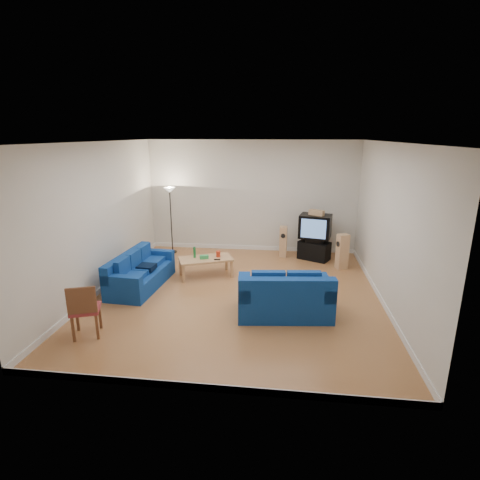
# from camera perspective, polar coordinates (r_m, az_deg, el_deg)

# --- Properties ---
(room) EXTENTS (6.01, 6.51, 3.21)m
(room) POSITION_cam_1_polar(r_m,az_deg,el_deg) (7.73, -0.36, 2.36)
(room) COLOR brown
(room) RESTS_ON ground
(sofa_three_seat) EXTENTS (0.99, 2.03, 0.76)m
(sofa_three_seat) POSITION_cam_1_polar(r_m,az_deg,el_deg) (8.81, -15.10, -5.06)
(sofa_three_seat) COLOR navy
(sofa_three_seat) RESTS_ON ground
(sofa_loveseat) EXTENTS (1.85, 1.17, 0.88)m
(sofa_loveseat) POSITION_cam_1_polar(r_m,az_deg,el_deg) (7.22, 6.82, -8.94)
(sofa_loveseat) COLOR navy
(sofa_loveseat) RESTS_ON ground
(coffee_table) EXTENTS (1.41, 1.07, 0.46)m
(coffee_table) POSITION_cam_1_polar(r_m,az_deg,el_deg) (9.10, -5.25, -3.08)
(coffee_table) COLOR tan
(coffee_table) RESTS_ON ground
(bottle) EXTENTS (0.06, 0.06, 0.27)m
(bottle) POSITION_cam_1_polar(r_m,az_deg,el_deg) (9.10, -6.94, -1.88)
(bottle) COLOR #197233
(bottle) RESTS_ON coffee_table
(tissue_box) EXTENTS (0.23, 0.17, 0.08)m
(tissue_box) POSITION_cam_1_polar(r_m,az_deg,el_deg) (9.03, -5.49, -2.59)
(tissue_box) COLOR green
(tissue_box) RESTS_ON coffee_table
(red_canister) EXTENTS (0.14, 0.14, 0.15)m
(red_canister) POSITION_cam_1_polar(r_m,az_deg,el_deg) (9.13, -3.34, -2.13)
(red_canister) COLOR red
(red_canister) RESTS_ON coffee_table
(remote) EXTENTS (0.15, 0.07, 0.02)m
(remote) POSITION_cam_1_polar(r_m,az_deg,el_deg) (8.93, -3.51, -2.98)
(remote) COLOR black
(remote) RESTS_ON coffee_table
(tv_stand) EXTENTS (0.94, 0.78, 0.50)m
(tv_stand) POSITION_cam_1_polar(r_m,az_deg,el_deg) (10.51, 11.22, -1.58)
(tv_stand) COLOR black
(tv_stand) RESTS_ON ground
(av_receiver) EXTENTS (0.54, 0.48, 0.11)m
(av_receiver) POSITION_cam_1_polar(r_m,az_deg,el_deg) (10.43, 11.35, 0.01)
(av_receiver) COLOR black
(av_receiver) RESTS_ON tv_stand
(television) EXTENTS (0.94, 0.77, 0.64)m
(television) POSITION_cam_1_polar(r_m,az_deg,el_deg) (10.38, 11.39, 2.06)
(television) COLOR black
(television) RESTS_ON av_receiver
(centre_speaker) EXTENTS (0.43, 0.34, 0.14)m
(centre_speaker) POSITION_cam_1_polar(r_m,az_deg,el_deg) (10.26, 11.59, 4.11)
(centre_speaker) COLOR tan
(centre_speaker) RESTS_ON television
(speaker_left) EXTENTS (0.21, 0.28, 0.87)m
(speaker_left) POSITION_cam_1_polar(r_m,az_deg,el_deg) (10.56, 6.59, -0.25)
(speaker_left) COLOR tan
(speaker_left) RESTS_ON ground
(speaker_right) EXTENTS (0.33, 0.30, 0.91)m
(speaker_right) POSITION_cam_1_polar(r_m,az_deg,el_deg) (9.88, 15.32, -1.72)
(speaker_right) COLOR tan
(speaker_right) RESTS_ON ground
(floor_lamp) EXTENTS (0.33, 0.33, 1.91)m
(floor_lamp) POSITION_cam_1_polar(r_m,az_deg,el_deg) (10.80, -10.61, 6.15)
(floor_lamp) COLOR black
(floor_lamp) RESTS_ON ground
(dining_chair) EXTENTS (0.59, 0.59, 0.97)m
(dining_chair) POSITION_cam_1_polar(r_m,az_deg,el_deg) (6.88, -22.64, -9.54)
(dining_chair) COLOR brown
(dining_chair) RESTS_ON ground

